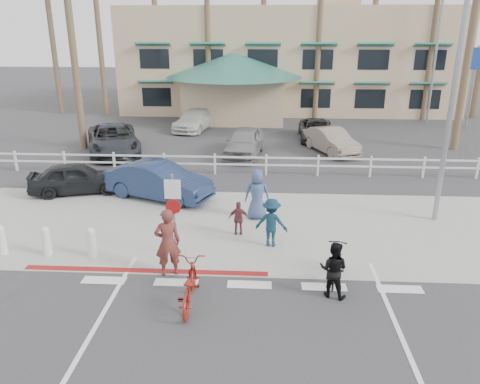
# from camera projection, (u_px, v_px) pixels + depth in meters

# --- Properties ---
(ground) EXTENTS (140.00, 140.00, 0.00)m
(ground) POSITION_uv_depth(u_px,v_px,m) (248.00, 297.00, 12.06)
(ground) COLOR #333335
(bike_path) EXTENTS (12.00, 16.00, 0.01)m
(bike_path) POSITION_uv_depth(u_px,v_px,m) (245.00, 347.00, 10.18)
(bike_path) COLOR #333335
(bike_path) RESTS_ON ground
(sidewalk_plaza) EXTENTS (22.00, 7.00, 0.01)m
(sidewalk_plaza) POSITION_uv_depth(u_px,v_px,m) (254.00, 227.00, 16.29)
(sidewalk_plaza) COLOR gray
(sidewalk_plaza) RESTS_ON ground
(cross_street) EXTENTS (40.00, 5.00, 0.01)m
(cross_street) POSITION_uv_depth(u_px,v_px,m) (256.00, 189.00, 20.05)
(cross_street) COLOR #333335
(cross_street) RESTS_ON ground
(parking_lot) EXTENTS (50.00, 16.00, 0.01)m
(parking_lot) POSITION_uv_depth(u_px,v_px,m) (260.00, 139.00, 28.99)
(parking_lot) COLOR #333335
(parking_lot) RESTS_ON ground
(curb_red) EXTENTS (7.00, 0.25, 0.02)m
(curb_red) POSITION_uv_depth(u_px,v_px,m) (145.00, 271.00, 13.35)
(curb_red) COLOR maroon
(curb_red) RESTS_ON ground
(rail_fence) EXTENTS (29.40, 0.16, 1.00)m
(rail_fence) POSITION_uv_depth(u_px,v_px,m) (268.00, 165.00, 21.74)
(rail_fence) COLOR silver
(rail_fence) RESTS_ON ground
(building) EXTENTS (28.00, 16.00, 11.30)m
(building) POSITION_uv_depth(u_px,v_px,m) (288.00, 38.00, 39.21)
(building) COLOR #CAAE8A
(building) RESTS_ON ground
(sign_post) EXTENTS (0.50, 0.10, 2.90)m
(sign_post) POSITION_uv_depth(u_px,v_px,m) (174.00, 211.00, 13.76)
(sign_post) COLOR gray
(sign_post) RESTS_ON ground
(bollard_0) EXTENTS (0.26, 0.26, 0.95)m
(bollard_0) POSITION_uv_depth(u_px,v_px,m) (92.00, 242.00, 14.04)
(bollard_0) COLOR silver
(bollard_0) RESTS_ON ground
(bollard_1) EXTENTS (0.26, 0.26, 0.95)m
(bollard_1) POSITION_uv_depth(u_px,v_px,m) (46.00, 241.00, 14.11)
(bollard_1) COLOR silver
(bollard_1) RESTS_ON ground
(bollard_2) EXTENTS (0.26, 0.26, 0.95)m
(bollard_2) POSITION_uv_depth(u_px,v_px,m) (1.00, 240.00, 14.19)
(bollard_2) COLOR silver
(bollard_2) RESTS_ON ground
(streetlight_0) EXTENTS (0.60, 2.00, 9.00)m
(streetlight_0) POSITION_uv_depth(u_px,v_px,m) (453.00, 94.00, 15.37)
(streetlight_0) COLOR gray
(streetlight_0) RESTS_ON ground
(streetlight_1) EXTENTS (0.60, 2.00, 9.50)m
(streetlight_1) POSITION_uv_depth(u_px,v_px,m) (436.00, 54.00, 32.39)
(streetlight_1) COLOR gray
(streetlight_1) RESTS_ON ground
(info_sign) EXTENTS (1.20, 0.16, 5.60)m
(info_sign) POSITION_uv_depth(u_px,v_px,m) (472.00, 87.00, 31.05)
(info_sign) COLOR navy
(info_sign) RESTS_ON ground
(palm_0) EXTENTS (4.00, 4.00, 15.00)m
(palm_0) POSITION_uv_depth(u_px,v_px,m) (49.00, 13.00, 34.86)
(palm_0) COLOR #163A18
(palm_0) RESTS_ON ground
(palm_1) EXTENTS (4.00, 4.00, 13.00)m
(palm_1) POSITION_uv_depth(u_px,v_px,m) (98.00, 27.00, 34.04)
(palm_1) COLOR #163A18
(palm_1) RESTS_ON ground
(palm_2) EXTENTS (4.00, 4.00, 16.00)m
(palm_2) POSITION_uv_depth(u_px,v_px,m) (155.00, 6.00, 34.26)
(palm_2) COLOR #163A18
(palm_2) RESTS_ON ground
(palm_3) EXTENTS (4.00, 4.00, 14.00)m
(palm_3) POSITION_uv_depth(u_px,v_px,m) (207.00, 20.00, 33.44)
(palm_3) COLOR #163A18
(palm_3) RESTS_ON ground
(palm_4) EXTENTS (4.00, 4.00, 15.00)m
(palm_4) POSITION_uv_depth(u_px,v_px,m) (264.00, 13.00, 34.00)
(palm_4) COLOR #163A18
(palm_4) RESTS_ON ground
(palm_5) EXTENTS (4.00, 4.00, 13.00)m
(palm_5) POSITION_uv_depth(u_px,v_px,m) (319.00, 27.00, 33.17)
(palm_5) COLOR #163A18
(palm_5) RESTS_ON ground
(palm_7) EXTENTS (4.00, 4.00, 14.00)m
(palm_7) POSITION_uv_depth(u_px,v_px,m) (435.00, 20.00, 32.57)
(palm_7) COLOR #163A18
(palm_7) RESTS_ON ground
(palm_10) EXTENTS (4.00, 4.00, 12.00)m
(palm_10) POSITION_uv_depth(u_px,v_px,m) (72.00, 38.00, 24.69)
(palm_10) COLOR #163A18
(palm_10) RESTS_ON ground
(palm_11) EXTENTS (4.00, 4.00, 14.00)m
(palm_11) POSITION_uv_depth(u_px,v_px,m) (474.00, 18.00, 24.16)
(palm_11) COLOR #163A18
(palm_11) RESTS_ON ground
(bike_red) EXTENTS (0.80, 2.10, 1.09)m
(bike_red) POSITION_uv_depth(u_px,v_px,m) (189.00, 285.00, 11.58)
(bike_red) COLOR maroon
(bike_red) RESTS_ON ground
(rider_red) EXTENTS (0.83, 0.68, 1.97)m
(rider_red) POSITION_uv_depth(u_px,v_px,m) (168.00, 243.00, 12.85)
(rider_red) COLOR maroon
(rider_red) RESTS_ON ground
(bike_black) EXTENTS (0.86, 1.84, 1.06)m
(bike_black) POSITION_uv_depth(u_px,v_px,m) (336.00, 263.00, 12.68)
(bike_black) COLOR black
(bike_black) RESTS_ON ground
(rider_black) EXTENTS (0.89, 0.80, 1.52)m
(rider_black) POSITION_uv_depth(u_px,v_px,m) (333.00, 270.00, 11.88)
(rider_black) COLOR black
(rider_black) RESTS_ON ground
(pedestrian_a) EXTENTS (1.11, 0.77, 1.58)m
(pedestrian_a) POSITION_uv_depth(u_px,v_px,m) (271.00, 223.00, 14.63)
(pedestrian_a) COLOR #0E2C3D
(pedestrian_a) RESTS_ON ground
(pedestrian_child) EXTENTS (0.70, 0.31, 1.18)m
(pedestrian_child) POSITION_uv_depth(u_px,v_px,m) (239.00, 219.00, 15.47)
(pedestrian_child) COLOR brown
(pedestrian_child) RESTS_ON ground
(pedestrian_b) EXTENTS (0.92, 0.61, 1.84)m
(pedestrian_b) POSITION_uv_depth(u_px,v_px,m) (257.00, 194.00, 16.70)
(pedestrian_b) COLOR #374975
(pedestrian_b) RESTS_ON ground
(car_white_sedan) EXTENTS (4.68, 3.06, 1.46)m
(car_white_sedan) POSITION_uv_depth(u_px,v_px,m) (159.00, 181.00, 18.79)
(car_white_sedan) COLOR #1B2B4D
(car_white_sedan) RESTS_ON ground
(car_red_compact) EXTENTS (4.06, 2.51, 1.29)m
(car_red_compact) POSITION_uv_depth(u_px,v_px,m) (77.00, 178.00, 19.43)
(car_red_compact) COLOR black
(car_red_compact) RESTS_ON ground
(lot_car_0) EXTENTS (4.40, 6.14, 1.55)m
(lot_car_0) POSITION_uv_depth(u_px,v_px,m) (113.00, 139.00, 25.42)
(lot_car_0) COLOR #252930
(lot_car_0) RESTS_ON ground
(lot_car_2) EXTENTS (2.29, 4.58, 1.50)m
(lot_car_2) POSITION_uv_depth(u_px,v_px,m) (244.00, 142.00, 24.95)
(lot_car_2) COLOR gray
(lot_car_2) RESTS_ON ground
(lot_car_3) EXTENTS (2.93, 4.34, 1.35)m
(lot_car_3) POSITION_uv_depth(u_px,v_px,m) (331.00, 141.00, 25.60)
(lot_car_3) COLOR gray
(lot_car_3) RESTS_ON ground
(lot_car_4) EXTENTS (2.81, 4.90, 1.34)m
(lot_car_4) POSITION_uv_depth(u_px,v_px,m) (195.00, 120.00, 31.33)
(lot_car_4) COLOR silver
(lot_car_4) RESTS_ON ground
(lot_car_5) EXTENTS (2.09, 4.43, 1.22)m
(lot_car_5) POSITION_uv_depth(u_px,v_px,m) (317.00, 130.00, 28.54)
(lot_car_5) COLOR #27282C
(lot_car_5) RESTS_ON ground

